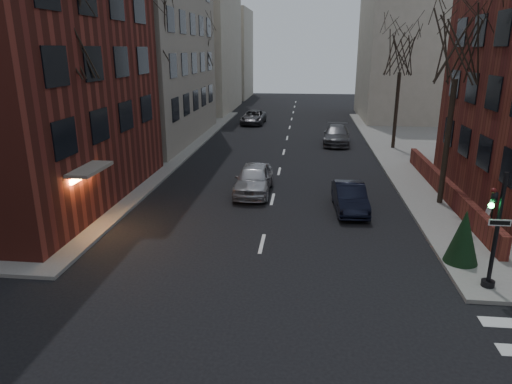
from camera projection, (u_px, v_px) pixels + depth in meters
low_wall_right at (445, 188)px, 24.69m from camera, size 0.35×16.00×1.00m
building_distant_la at (179, 39)px, 58.85m from camera, size 14.00×16.00×18.00m
building_distant_ra at (427, 47)px, 51.29m from camera, size 14.00×14.00×16.00m
building_distant_lb at (219, 54)px, 75.36m from camera, size 10.00×12.00×14.00m
traffic_signal at (494, 238)px, 14.97m from camera, size 0.76×0.44×4.00m
tree_left_a at (63, 34)px, 19.49m from camera, size 4.18×4.18×10.26m
tree_left_b at (153, 32)px, 30.73m from camera, size 4.40×4.40×10.80m
tree_left_c at (200, 47)px, 44.28m from camera, size 3.96×3.96×9.72m
tree_right_a at (460, 45)px, 21.58m from camera, size 3.96×3.96×9.72m
tree_right_b at (401, 52)px, 34.99m from camera, size 3.74×3.74×9.18m
streetlamp_near at (146, 110)px, 28.28m from camera, size 0.36×0.36×6.28m
streetlamp_far at (211, 85)px, 47.25m from camera, size 0.36×0.36×6.28m
parked_sedan at (350, 197)px, 22.98m from camera, size 1.69×4.28×1.39m
car_lane_silver at (254, 179)px, 25.76m from camera, size 2.02×4.89×1.66m
car_lane_gray at (337, 135)px, 39.16m from camera, size 2.58×5.50×1.55m
car_lane_far at (253, 117)px, 49.75m from camera, size 2.55×5.25×1.44m
sandwich_board at (493, 211)px, 21.28m from camera, size 0.48×0.64×0.96m
evergreen_shrub at (463, 236)px, 16.94m from camera, size 1.40×1.40×2.07m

